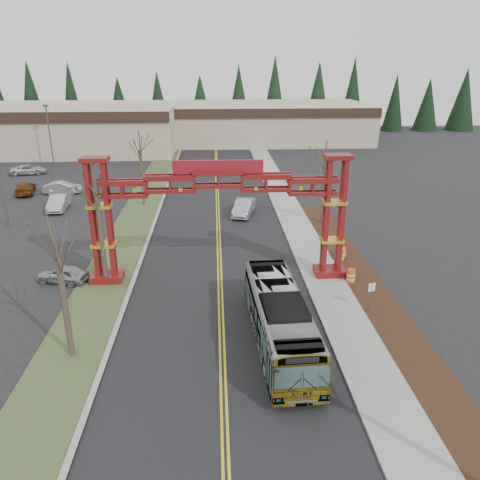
{
  "coord_description": "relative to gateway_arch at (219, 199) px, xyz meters",
  "views": [
    {
      "loc": [
        -0.19,
        -12.58,
        14.73
      ],
      "look_at": [
        1.3,
        15.16,
        4.03
      ],
      "focal_mm": 35.0,
      "sensor_mm": 36.0,
      "label": 1
    }
  ],
  "objects": [
    {
      "name": "road",
      "position": [
        -0.0,
        7.0,
        -5.97
      ],
      "size": [
        12.0,
        110.0,
        0.02
      ],
      "primitive_type": "cube",
      "color": "black",
      "rests_on": "ground"
    },
    {
      "name": "street_sign",
      "position": [
        9.27,
        -5.36,
        -4.54
      ],
      "size": [
        0.45,
        0.17,
        2.0
      ],
      "color": "#3F3F44",
      "rests_on": "ground"
    },
    {
      "name": "parked_car_far_b",
      "position": [
        -25.96,
        34.57,
        -5.34
      ],
      "size": [
        5.02,
        3.22,
        1.29
      ],
      "primitive_type": "imported",
      "rotation": [
        0.0,
        0.0,
        1.82
      ],
      "color": "silver",
      "rests_on": "ground"
    },
    {
      "name": "bare_tree_median_far",
      "position": [
        -8.0,
        18.86,
        -0.05
      ],
      "size": [
        3.12,
        3.12,
        8.04
      ],
      "color": "#382D26",
      "rests_on": "ground"
    },
    {
      "name": "barrel_south",
      "position": [
        9.2,
        -1.32,
        -5.44
      ],
      "size": [
        0.58,
        0.58,
        1.08
      ],
      "color": "orange",
      "rests_on": "ground"
    },
    {
      "name": "bare_tree_right_far",
      "position": [
        10.0,
        11.83,
        -0.31
      ],
      "size": [
        3.3,
        3.3,
        7.89
      ],
      "color": "#382D26",
      "rests_on": "ground"
    },
    {
      "name": "bare_tree_median_near",
      "position": [
        -8.0,
        -9.06,
        -0.49
      ],
      "size": [
        3.28,
        3.28,
        7.69
      ],
      "color": "#382D26",
      "rests_on": "ground"
    },
    {
      "name": "retail_building_west",
      "position": [
        -30.0,
        53.96,
        -2.22
      ],
      "size": [
        46.0,
        22.3,
        7.5
      ],
      "color": "tan",
      "rests_on": "ground"
    },
    {
      "name": "curb_right",
      "position": [
        6.15,
        7.0,
        -5.91
      ],
      "size": [
        0.3,
        110.0,
        0.15
      ],
      "primitive_type": "cube",
      "color": "#9C9C97",
      "rests_on": "ground"
    },
    {
      "name": "transit_bus",
      "position": [
        3.16,
        -8.5,
        -4.44
      ],
      "size": [
        3.13,
        11.19,
        3.08
      ],
      "primitive_type": "imported",
      "rotation": [
        0.0,
        0.0,
        0.05
      ],
      "color": "#9B9EA2",
      "rests_on": "ground"
    },
    {
      "name": "lane_line_left",
      "position": [
        -0.12,
        7.0,
        -5.96
      ],
      "size": [
        0.12,
        100.0,
        0.01
      ],
      "primitive_type": "cube",
      "color": "gold",
      "rests_on": "road"
    },
    {
      "name": "light_pole_far",
      "position": [
        -24.0,
        39.3,
        -0.85
      ],
      "size": [
        0.77,
        0.38,
        8.87
      ],
      "color": "#3F3F44",
      "rests_on": "ground"
    },
    {
      "name": "retail_building_east",
      "position": [
        10.0,
        61.95,
        -2.47
      ],
      "size": [
        38.0,
        20.3,
        7.0
      ],
      "color": "tan",
      "rests_on": "ground"
    },
    {
      "name": "landscape_strip",
      "position": [
        10.2,
        -8.0,
        -5.92
      ],
      "size": [
        2.6,
        50.0,
        0.12
      ],
      "primitive_type": "cube",
      "color": "black",
      "rests_on": "ground"
    },
    {
      "name": "curb_left",
      "position": [
        -6.15,
        7.0,
        -5.91
      ],
      "size": [
        0.3,
        110.0,
        0.15
      ],
      "primitive_type": "cube",
      "color": "#9C9C97",
      "rests_on": "ground"
    },
    {
      "name": "gateway_arch",
      "position": [
        0.0,
        0.0,
        0.0
      ],
      "size": [
        18.2,
        1.6,
        8.9
      ],
      "color": "#63130D",
      "rests_on": "ground"
    },
    {
      "name": "bare_tree_median_mid",
      "position": [
        -8.0,
        -0.43,
        0.37
      ],
      "size": [
        3.32,
        3.32,
        8.59
      ],
      "color": "#382D26",
      "rests_on": "ground"
    },
    {
      "name": "barrel_north",
      "position": [
        9.75,
        3.1,
        -5.5
      ],
      "size": [
        0.52,
        0.52,
        0.96
      ],
      "color": "orange",
      "rests_on": "ground"
    },
    {
      "name": "silver_sedan",
      "position": [
        2.65,
        14.81,
        -5.19
      ],
      "size": [
        2.79,
        5.07,
        1.58
      ],
      "primitive_type": "imported",
      "rotation": [
        0.0,
        0.0,
        -0.25
      ],
      "color": "#A5A8AD",
      "rests_on": "ground"
    },
    {
      "name": "sidewalk_right",
      "position": [
        7.6,
        7.0,
        -5.91
      ],
      "size": [
        2.6,
        110.0,
        0.14
      ],
      "primitive_type": "cube",
      "color": "gray",
      "rests_on": "ground"
    },
    {
      "name": "barrel_mid",
      "position": [
        9.44,
        2.52,
        -5.47
      ],
      "size": [
        0.56,
        0.56,
        1.03
      ],
      "color": "orange",
      "rests_on": "ground"
    },
    {
      "name": "conifer_treeline",
      "position": [
        0.25,
        74.0,
        0.5
      ],
      "size": [
        116.1,
        5.6,
        13.0
      ],
      "color": "black",
      "rests_on": "ground"
    },
    {
      "name": "grass_median",
      "position": [
        -8.0,
        7.0,
        -5.94
      ],
      "size": [
        4.0,
        110.0,
        0.08
      ],
      "primitive_type": "cube",
      "color": "#384A25",
      "rests_on": "ground"
    },
    {
      "name": "parked_car_near_b",
      "position": [
        -16.7,
        17.65,
        -5.21
      ],
      "size": [
        1.96,
        4.78,
        1.54
      ],
      "primitive_type": "imported",
      "rotation": [
        0.0,
        0.0,
        0.07
      ],
      "color": "silver",
      "rests_on": "ground"
    },
    {
      "name": "parked_car_near_a",
      "position": [
        -11.1,
        0.0,
        -5.36
      ],
      "size": [
        3.89,
        2.37,
        1.24
      ],
      "primitive_type": "imported",
      "rotation": [
        0.0,
        0.0,
        4.45
      ],
      "color": "#989C9F",
      "rests_on": "ground"
    },
    {
      "name": "parked_car_far_a",
      "position": [
        -18.23,
        24.14,
        -5.27
      ],
      "size": [
        4.37,
        1.7,
        1.42
      ],
      "primitive_type": "imported",
      "rotation": [
        0.0,
        0.0,
        1.62
      ],
      "color": "#A7A8AF",
      "rests_on": "ground"
    },
    {
      "name": "parked_car_mid_a",
      "position": [
        -22.6,
        24.28,
        -5.28
      ],
      "size": [
        3.14,
        5.21,
        1.41
      ],
      "primitive_type": "imported",
      "rotation": [
        0.0,
        0.0,
        3.39
      ],
      "color": "#6D330F",
      "rests_on": "ground"
    },
    {
      "name": "lane_line_right",
      "position": [
        0.12,
        7.0,
        -5.96
      ],
      "size": [
        0.12,
        100.0,
        0.01
      ],
      "primitive_type": "cube",
      "color": "gold",
      "rests_on": "road"
    }
  ]
}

